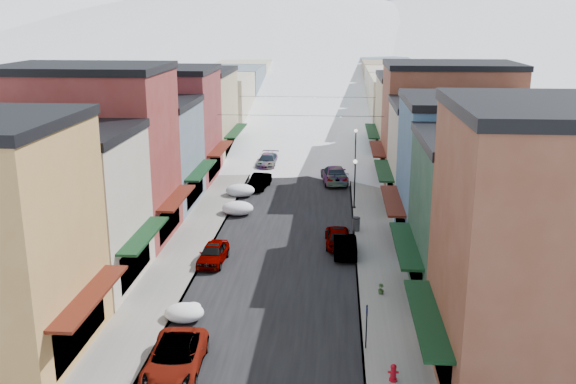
% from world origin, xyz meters
% --- Properties ---
extents(road, '(10.00, 160.00, 0.01)m').
position_xyz_m(road, '(0.00, 60.00, 0.01)').
color(road, black).
rests_on(road, ground).
extents(sidewalk_left, '(3.20, 160.00, 0.15)m').
position_xyz_m(sidewalk_left, '(-6.60, 60.00, 0.07)').
color(sidewalk_left, gray).
rests_on(sidewalk_left, ground).
extents(sidewalk_right, '(3.20, 160.00, 0.15)m').
position_xyz_m(sidewalk_right, '(6.60, 60.00, 0.07)').
color(sidewalk_right, gray).
rests_on(sidewalk_right, ground).
extents(curb_left, '(0.10, 160.00, 0.15)m').
position_xyz_m(curb_left, '(-5.05, 60.00, 0.07)').
color(curb_left, slate).
rests_on(curb_left, ground).
extents(curb_right, '(0.10, 160.00, 0.15)m').
position_xyz_m(curb_right, '(5.05, 60.00, 0.07)').
color(curb_right, slate).
rests_on(curb_right, ground).
extents(bldg_l_cream, '(11.30, 8.20, 9.50)m').
position_xyz_m(bldg_l_cream, '(-13.19, 12.50, 4.76)').
color(bldg_l_cream, beige).
rests_on(bldg_l_cream, ground).
extents(bldg_l_brick_near, '(12.30, 8.20, 12.50)m').
position_xyz_m(bldg_l_brick_near, '(-13.69, 20.50, 6.26)').
color(bldg_l_brick_near, maroon).
rests_on(bldg_l_brick_near, ground).
extents(bldg_l_grayblue, '(11.30, 9.20, 9.00)m').
position_xyz_m(bldg_l_grayblue, '(-13.19, 29.00, 4.51)').
color(bldg_l_grayblue, slate).
rests_on(bldg_l_grayblue, ground).
extents(bldg_l_brick_far, '(13.30, 9.20, 11.00)m').
position_xyz_m(bldg_l_brick_far, '(-14.19, 38.00, 5.51)').
color(bldg_l_brick_far, maroon).
rests_on(bldg_l_brick_far, ground).
extents(bldg_l_tan, '(11.30, 11.20, 10.00)m').
position_xyz_m(bldg_l_tan, '(-13.19, 48.00, 5.01)').
color(bldg_l_tan, tan).
rests_on(bldg_l_tan, ground).
extents(bldg_r_green, '(11.30, 9.20, 9.50)m').
position_xyz_m(bldg_r_green, '(13.19, 12.00, 4.76)').
color(bldg_r_green, '#1D3D2B').
rests_on(bldg_r_green, ground).
extents(bldg_r_blue, '(11.30, 9.20, 10.50)m').
position_xyz_m(bldg_r_blue, '(13.19, 21.00, 5.26)').
color(bldg_r_blue, '#375C7E').
rests_on(bldg_r_blue, ground).
extents(bldg_r_cream, '(12.30, 9.20, 9.00)m').
position_xyz_m(bldg_r_cream, '(13.69, 30.00, 4.51)').
color(bldg_r_cream, '#C1B59B').
rests_on(bldg_r_cream, ground).
extents(bldg_r_brick_far, '(13.30, 9.20, 11.50)m').
position_xyz_m(bldg_r_brick_far, '(14.19, 39.00, 5.76)').
color(bldg_r_brick_far, brown).
rests_on(bldg_r_brick_far, ground).
extents(bldg_r_tan, '(11.30, 11.20, 9.50)m').
position_xyz_m(bldg_r_tan, '(13.19, 49.00, 4.76)').
color(bldg_r_tan, tan).
rests_on(bldg_r_tan, ground).
extents(distant_blocks, '(34.00, 55.00, 8.00)m').
position_xyz_m(distant_blocks, '(0.00, 83.00, 4.00)').
color(distant_blocks, gray).
rests_on(distant_blocks, ground).
extents(mountain_ridge, '(670.00, 340.00, 34.00)m').
position_xyz_m(mountain_ridge, '(-19.47, 277.18, 14.36)').
color(mountain_ridge, silver).
rests_on(mountain_ridge, ground).
extents(overhead_cables, '(16.40, 15.04, 0.04)m').
position_xyz_m(overhead_cables, '(0.00, 47.50, 6.20)').
color(overhead_cables, black).
rests_on(overhead_cables, ground).
extents(car_white_suv, '(2.63, 5.34, 1.46)m').
position_xyz_m(car_white_suv, '(-3.50, 3.00, 0.73)').
color(car_white_suv, silver).
rests_on(car_white_suv, ground).
extents(car_silver_sedan, '(1.78, 4.04, 1.35)m').
position_xyz_m(car_silver_sedan, '(-4.30, 16.39, 0.68)').
color(car_silver_sedan, gray).
rests_on(car_silver_sedan, ground).
extents(car_dark_hatch, '(1.99, 4.27, 1.35)m').
position_xyz_m(car_dark_hatch, '(-3.50, 35.28, 0.68)').
color(car_dark_hatch, black).
rests_on(car_dark_hatch, ground).
extents(car_silver_wagon, '(2.26, 5.11, 1.46)m').
position_xyz_m(car_silver_wagon, '(-3.64, 43.82, 0.73)').
color(car_silver_wagon, '#A5A7AD').
rests_on(car_silver_wagon, ground).
extents(car_green_sedan, '(1.65, 4.32, 1.41)m').
position_xyz_m(car_green_sedan, '(4.30, 18.58, 0.70)').
color(car_green_sedan, black).
rests_on(car_green_sedan, ground).
extents(car_gray_suv, '(1.92, 4.40, 1.48)m').
position_xyz_m(car_gray_suv, '(3.85, 20.34, 0.74)').
color(car_gray_suv, gray).
rests_on(car_gray_suv, ground).
extents(car_black_sedan, '(2.97, 5.99, 1.67)m').
position_xyz_m(car_black_sedan, '(3.50, 37.99, 0.84)').
color(car_black_sedan, black).
rests_on(car_black_sedan, ground).
extents(car_lane_silver, '(1.95, 4.02, 1.32)m').
position_xyz_m(car_lane_silver, '(-1.51, 57.34, 0.66)').
color(car_lane_silver, '#96999D').
rests_on(car_lane_silver, ground).
extents(car_lane_white, '(2.63, 5.06, 1.36)m').
position_xyz_m(car_lane_white, '(2.16, 73.46, 0.68)').
color(car_lane_white, white).
rests_on(car_lane_white, ground).
extents(fire_hydrant, '(0.47, 0.36, 0.81)m').
position_xyz_m(fire_hydrant, '(6.28, 2.84, 0.52)').
color(fire_hydrant, '#AD0917').
rests_on(fire_hydrant, sidewalk_right).
extents(parking_sign, '(0.08, 0.31, 2.28)m').
position_xyz_m(parking_sign, '(5.20, 5.63, 1.48)').
color(parking_sign, black).
rests_on(parking_sign, sidewalk_right).
extents(trash_can, '(0.60, 0.60, 1.02)m').
position_xyz_m(trash_can, '(5.20, 23.27, 0.67)').
color(trash_can, '#505255').
rests_on(trash_can, sidewalk_right).
extents(streetlamp_near, '(0.34, 0.34, 4.13)m').
position_xyz_m(streetlamp_near, '(5.20, 29.16, 2.76)').
color(streetlamp_near, black).
rests_on(streetlamp_near, sidewalk_right).
extents(streetlamp_far, '(0.36, 0.36, 4.34)m').
position_xyz_m(streetlamp_far, '(5.61, 42.72, 2.89)').
color(streetlamp_far, black).
rests_on(streetlamp_far, sidewalk_right).
extents(planter_far, '(0.46, 0.46, 0.61)m').
position_xyz_m(planter_far, '(6.33, 12.01, 0.45)').
color(planter_far, '#2E4E23').
rests_on(planter_far, sidewalk_right).
extents(snow_pile_near, '(2.11, 2.50, 0.89)m').
position_xyz_m(snow_pile_near, '(-4.28, 8.25, 0.43)').
color(snow_pile_near, white).
rests_on(snow_pile_near, ground).
extents(snow_pile_mid, '(2.57, 2.78, 1.09)m').
position_xyz_m(snow_pile_mid, '(-4.28, 27.10, 0.52)').
color(snow_pile_mid, white).
rests_on(snow_pile_mid, ground).
extents(snow_pile_far, '(2.60, 2.80, 1.10)m').
position_xyz_m(snow_pile_far, '(-4.88, 32.57, 0.53)').
color(snow_pile_far, white).
rests_on(snow_pile_far, ground).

